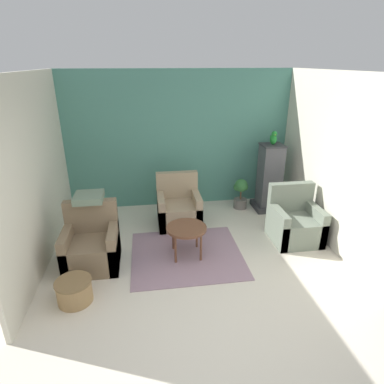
{
  "coord_description": "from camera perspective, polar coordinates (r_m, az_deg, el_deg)",
  "views": [
    {
      "loc": [
        -0.67,
        -2.83,
        2.83
      ],
      "look_at": [
        0.0,
        1.71,
        0.95
      ],
      "focal_mm": 30.0,
      "sensor_mm": 36.0,
      "label": 1
    }
  ],
  "objects": [
    {
      "name": "ground_plane",
      "position": [
        4.06,
        3.81,
        -21.96
      ],
      "size": [
        20.0,
        20.0,
        0.0
      ],
      "primitive_type": "plane",
      "color": "beige",
      "rests_on": "ground"
    },
    {
      "name": "wall_back_accent",
      "position": [
        6.49,
        -2.28,
        9.13
      ],
      "size": [
        4.55,
        0.06,
        2.7
      ],
      "color": "#4C897A",
      "rests_on": "ground_plane"
    },
    {
      "name": "wall_left",
      "position": [
        5.03,
        -26.24,
        2.85
      ],
      "size": [
        0.06,
        3.42,
        2.7
      ],
      "color": "beige",
      "rests_on": "ground_plane"
    },
    {
      "name": "wall_right",
      "position": [
        5.6,
        23.48,
        5.13
      ],
      "size": [
        0.06,
        3.42,
        2.7
      ],
      "color": "beige",
      "rests_on": "ground_plane"
    },
    {
      "name": "area_rug",
      "position": [
        5.14,
        -0.96,
        -11.03
      ],
      "size": [
        1.71,
        1.55,
        0.01
      ],
      "color": "gray",
      "rests_on": "ground_plane"
    },
    {
      "name": "coffee_table",
      "position": [
        4.91,
        -0.99,
        -6.79
      ],
      "size": [
        0.62,
        0.62,
        0.49
      ],
      "color": "brown",
      "rests_on": "ground_plane"
    },
    {
      "name": "armchair_left",
      "position": [
        5.0,
        -17.37,
        -9.25
      ],
      "size": [
        0.77,
        0.73,
        0.93
      ],
      "color": "#7A664C",
      "rests_on": "ground_plane"
    },
    {
      "name": "armchair_right",
      "position": [
        5.68,
        17.75,
        -5.31
      ],
      "size": [
        0.77,
        0.73,
        0.93
      ],
      "color": "slate",
      "rests_on": "ground_plane"
    },
    {
      "name": "armchair_middle",
      "position": [
        5.92,
        -2.38,
        -3.01
      ],
      "size": [
        0.77,
        0.73,
        0.93
      ],
      "color": "#9E896B",
      "rests_on": "ground_plane"
    },
    {
      "name": "birdcage",
      "position": [
        6.6,
        13.6,
        2.22
      ],
      "size": [
        0.56,
        0.56,
        1.34
      ],
      "color": "#353539",
      "rests_on": "ground_plane"
    },
    {
      "name": "parrot",
      "position": [
        6.37,
        14.27,
        9.25
      ],
      "size": [
        0.12,
        0.22,
        0.27
      ],
      "color": "#1E842D",
      "rests_on": "birdcage"
    },
    {
      "name": "potted_plant",
      "position": [
        6.61,
        8.66,
        -0.06
      ],
      "size": [
        0.29,
        0.27,
        0.63
      ],
      "color": "#66605B",
      "rests_on": "ground_plane"
    },
    {
      "name": "wicker_basket",
      "position": [
        4.46,
        -20.19,
        -16.09
      ],
      "size": [
        0.45,
        0.45,
        0.31
      ],
      "color": "#A37F51",
      "rests_on": "ground_plane"
    },
    {
      "name": "throw_pillow",
      "position": [
        4.92,
        -17.88,
        -0.92
      ],
      "size": [
        0.41,
        0.41,
        0.1
      ],
      "color": "slate",
      "rests_on": "armchair_left"
    }
  ]
}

